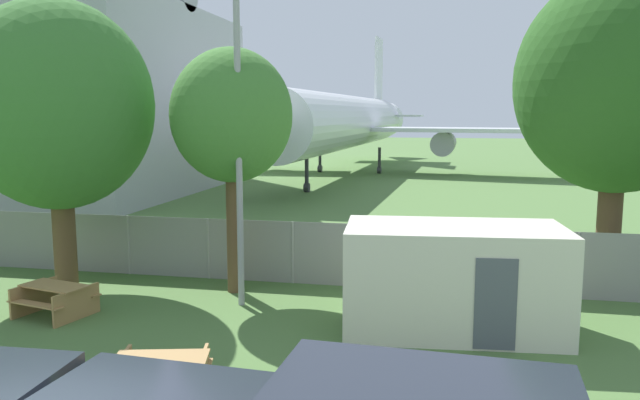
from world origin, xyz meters
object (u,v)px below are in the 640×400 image
at_px(tree_far_right, 232,117).
at_px(portable_cabin, 454,279).
at_px(airplane, 346,122).
at_px(picnic_bench_near_cabin, 55,297).
at_px(tree_near_hangar, 618,83).
at_px(picnic_bench_open_grass, 161,374).
at_px(tree_behind_benches, 57,106).

bearing_deg(tree_far_right, portable_cabin, -18.18).
xyz_separation_m(airplane, portable_cabin, (8.17, -35.06, -2.92)).
bearing_deg(picnic_bench_near_cabin, tree_near_hangar, 22.70).
xyz_separation_m(portable_cabin, picnic_bench_open_grass, (-4.84, -4.55, -0.72)).
bearing_deg(tree_near_hangar, portable_cabin, -131.94).
height_order(airplane, picnic_bench_near_cabin, airplane).
relative_size(portable_cabin, picnic_bench_near_cabin, 2.66).
relative_size(tree_behind_benches, tree_far_right, 1.20).
relative_size(airplane, tree_behind_benches, 5.60).
distance_m(tree_near_hangar, tree_far_right, 10.54).
bearing_deg(tree_far_right, airplane, 94.06).
height_order(airplane, tree_near_hangar, airplane).
bearing_deg(tree_far_right, tree_near_hangar, 15.84).
bearing_deg(portable_cabin, tree_near_hangar, 42.91).
distance_m(tree_behind_benches, tree_far_right, 4.69).
relative_size(tree_near_hangar, tree_far_right, 1.33).
bearing_deg(tree_near_hangar, airplane, 112.35).
bearing_deg(picnic_bench_open_grass, airplane, 94.80).
relative_size(portable_cabin, picnic_bench_open_grass, 2.67).
height_order(portable_cabin, picnic_bench_open_grass, portable_cabin).
relative_size(picnic_bench_near_cabin, tree_behind_benches, 0.24).
xyz_separation_m(picnic_bench_open_grass, tree_far_right, (-0.97, 6.46, 4.26)).
height_order(portable_cabin, tree_near_hangar, tree_near_hangar).
distance_m(airplane, tree_near_hangar, 32.79).
height_order(picnic_bench_near_cabin, picnic_bench_open_grass, same).
height_order(picnic_bench_near_cabin, tree_near_hangar, tree_near_hangar).
xyz_separation_m(tree_behind_benches, tree_far_right, (4.63, 0.71, -0.28)).
relative_size(airplane, picnic_bench_near_cabin, 23.48).
relative_size(airplane, picnic_bench_open_grass, 23.60).
bearing_deg(tree_far_right, tree_behind_benches, -171.24).
height_order(portable_cabin, tree_behind_benches, tree_behind_benches).
distance_m(picnic_bench_open_grass, tree_far_right, 7.80).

